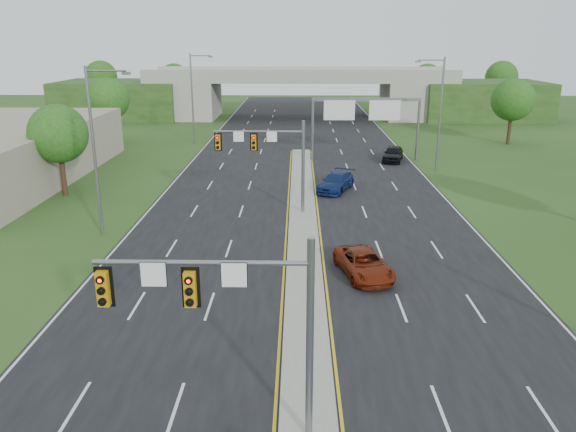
% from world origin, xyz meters
% --- Properties ---
extents(road, '(24.00, 160.00, 0.02)m').
position_xyz_m(road, '(0.00, 35.00, 0.01)').
color(road, black).
rests_on(road, ground).
extents(median, '(2.00, 54.00, 0.16)m').
position_xyz_m(median, '(0.00, 23.00, 0.10)').
color(median, gray).
rests_on(median, road).
extents(lane_markings, '(23.72, 160.00, 0.01)m').
position_xyz_m(lane_markings, '(-0.60, 28.91, 0.02)').
color(lane_markings, gold).
rests_on(lane_markings, road).
extents(signal_mast_near, '(6.62, 0.60, 7.00)m').
position_xyz_m(signal_mast_near, '(-2.26, -0.07, 4.73)').
color(signal_mast_near, slate).
rests_on(signal_mast_near, ground).
extents(signal_mast_far, '(6.62, 0.60, 7.00)m').
position_xyz_m(signal_mast_far, '(-2.26, 24.93, 4.73)').
color(signal_mast_far, slate).
rests_on(signal_mast_far, ground).
extents(sign_gantry, '(11.58, 0.44, 6.67)m').
position_xyz_m(sign_gantry, '(6.68, 44.92, 5.24)').
color(sign_gantry, slate).
rests_on(sign_gantry, ground).
extents(overpass, '(80.00, 14.00, 8.10)m').
position_xyz_m(overpass, '(0.00, 80.00, 3.55)').
color(overpass, gray).
rests_on(overpass, ground).
extents(lightpole_l_mid, '(2.85, 0.25, 11.00)m').
position_xyz_m(lightpole_l_mid, '(-13.30, 20.00, 6.10)').
color(lightpole_l_mid, slate).
rests_on(lightpole_l_mid, ground).
extents(lightpole_l_far, '(2.85, 0.25, 11.00)m').
position_xyz_m(lightpole_l_far, '(-13.30, 55.00, 6.10)').
color(lightpole_l_far, slate).
rests_on(lightpole_l_far, ground).
extents(lightpole_r_far, '(2.85, 0.25, 11.00)m').
position_xyz_m(lightpole_r_far, '(13.30, 40.00, 6.10)').
color(lightpole_r_far, slate).
rests_on(lightpole_r_far, ground).
extents(tree_l_near, '(4.80, 4.80, 7.60)m').
position_xyz_m(tree_l_near, '(-20.00, 30.00, 5.18)').
color(tree_l_near, '#382316').
rests_on(tree_l_near, ground).
extents(tree_l_mid, '(5.20, 5.20, 8.12)m').
position_xyz_m(tree_l_mid, '(-24.00, 55.00, 5.51)').
color(tree_l_mid, '#382316').
rests_on(tree_l_mid, ground).
extents(tree_r_mid, '(5.20, 5.20, 8.12)m').
position_xyz_m(tree_r_mid, '(26.00, 55.00, 5.51)').
color(tree_r_mid, '#382316').
rests_on(tree_r_mid, ground).
extents(tree_back_a, '(6.00, 6.00, 8.85)m').
position_xyz_m(tree_back_a, '(-38.00, 94.00, 5.84)').
color(tree_back_a, '#382316').
rests_on(tree_back_a, ground).
extents(tree_back_b, '(5.60, 5.60, 8.32)m').
position_xyz_m(tree_back_b, '(-24.00, 94.00, 5.51)').
color(tree_back_b, '#382316').
rests_on(tree_back_b, ground).
extents(tree_back_c, '(5.60, 5.60, 8.32)m').
position_xyz_m(tree_back_c, '(24.00, 94.00, 5.51)').
color(tree_back_c, '#382316').
rests_on(tree_back_c, ground).
extents(tree_back_d, '(6.00, 6.00, 8.85)m').
position_xyz_m(tree_back_d, '(38.00, 94.00, 5.84)').
color(tree_back_d, '#382316').
rests_on(tree_back_d, ground).
extents(car_far_a, '(3.36, 5.35, 1.38)m').
position_xyz_m(car_far_a, '(3.28, 13.43, 0.71)').
color(car_far_a, '#671C0A').
rests_on(car_far_a, road).
extents(car_far_b, '(3.96, 5.63, 1.51)m').
position_xyz_m(car_far_b, '(2.91, 31.80, 0.78)').
color(car_far_b, '#0D1D51').
rests_on(car_far_b, road).
extents(car_far_c, '(3.13, 5.14, 1.64)m').
position_xyz_m(car_far_c, '(9.87, 44.39, 0.84)').
color(car_far_c, black).
rests_on(car_far_c, road).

